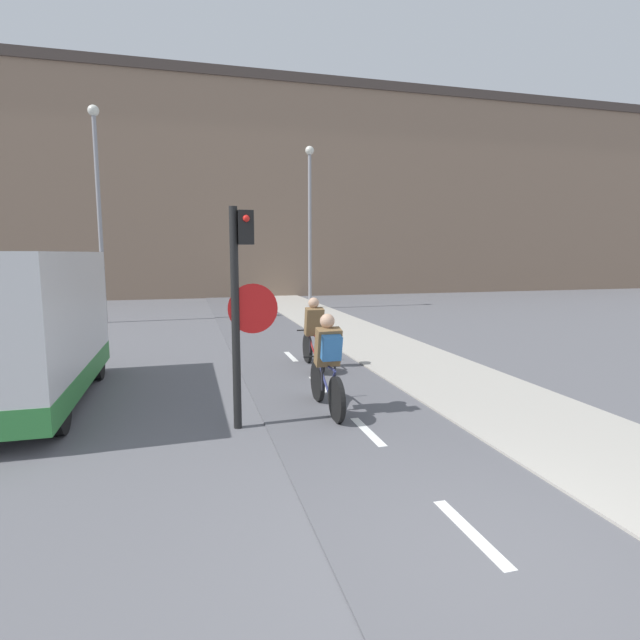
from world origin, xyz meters
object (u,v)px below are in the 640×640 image
Objects in this scene: van at (12,332)px; cyclist_near at (328,366)px; traffic_light_pole at (242,293)px; cyclist_far at (314,337)px; street_lamp_far at (98,193)px; street_lamp_sidewalk at (310,211)px.

cyclist_near is at bearing -18.39° from van.
cyclist_far is (1.79, 3.16, -1.18)m from traffic_light_pole.
street_lamp_far is 4.28× the size of cyclist_far.
van is at bearing 161.61° from cyclist_near.
street_lamp_sidewalk is at bearing 76.46° from cyclist_far.
traffic_light_pole is 12.44m from street_lamp_far.
cyclist_far is at bearing -58.58° from street_lamp_far.
cyclist_near is at bearing -67.49° from street_lamp_far.
street_lamp_far is (-3.43, 11.70, 2.50)m from traffic_light_pole.
street_lamp_far is 1.06× the size of street_lamp_sidewalk.
street_lamp_sidewalk is 4.04× the size of cyclist_far.
street_lamp_far reaches higher than traffic_light_pole.
cyclist_near is 0.37× the size of van.
street_lamp_far reaches higher than cyclist_near.
street_lamp_far is 10.66m from cyclist_far.
street_lamp_far is at bearing 112.51° from cyclist_near.
street_lamp_sidewalk reaches higher than cyclist_near.
street_lamp_sidewalk is (7.84, 2.37, -0.21)m from street_lamp_far.
street_lamp_sidewalk is 1.46× the size of van.
street_lamp_far is 8.20m from street_lamp_sidewalk.
van is (-7.72, -12.21, -2.95)m from street_lamp_sidewalk.
street_lamp_sidewalk is at bearing 77.14° from cyclist_near.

